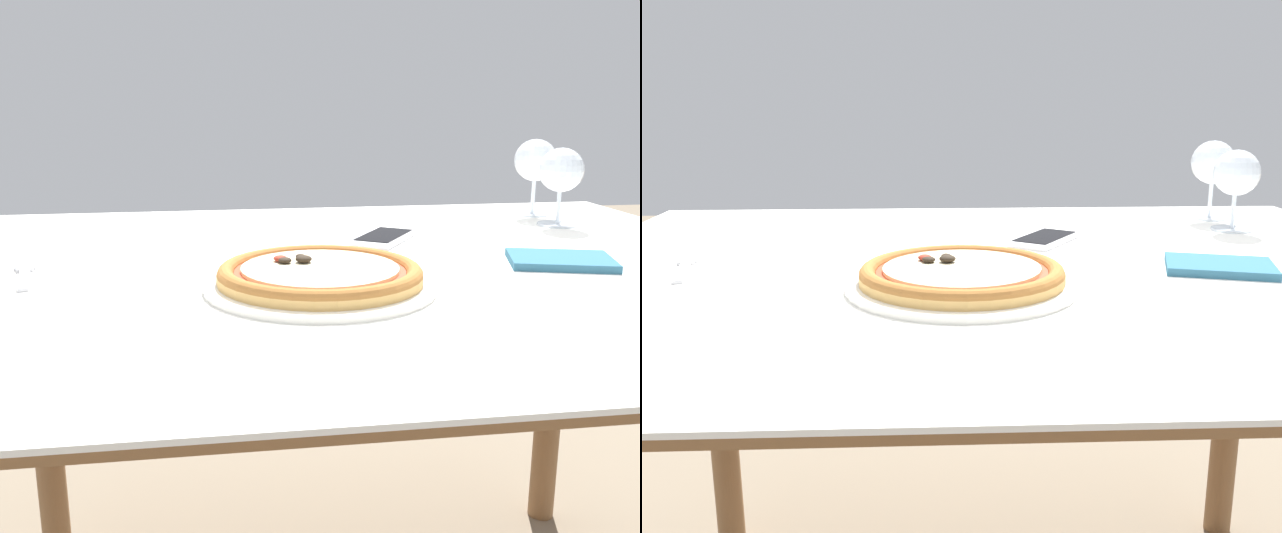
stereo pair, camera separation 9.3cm
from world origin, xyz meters
TOP-DOWN VIEW (x-y plane):
  - dining_table at (0.00, 0.00)m, footprint 1.35×1.07m
  - pizza_plate at (-0.06, -0.14)m, footprint 0.30×0.30m
  - fork at (-0.46, -0.01)m, footprint 0.06×0.17m
  - wine_glass_far_left at (0.46, 0.25)m, footprint 0.08×0.08m
  - wine_glass_far_right at (0.46, 0.37)m, footprint 0.09×0.09m
  - cell_phone at (0.09, 0.16)m, footprint 0.14×0.16m
  - napkin_folded at (0.31, -0.05)m, footprint 0.17×0.15m

SIDE VIEW (x-z plane):
  - dining_table at x=0.00m, z-range 0.29..1.05m
  - fork at x=-0.46m, z-range 0.75..0.76m
  - cell_phone at x=0.09m, z-range 0.75..0.76m
  - napkin_folded at x=0.31m, z-range 0.75..0.76m
  - pizza_plate at x=-0.06m, z-range 0.75..0.79m
  - wine_glass_far_left at x=0.46m, z-range 0.78..0.93m
  - wine_glass_far_right at x=0.46m, z-range 0.79..0.94m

